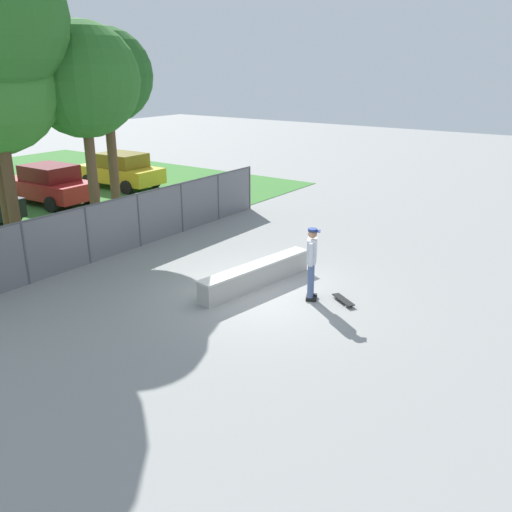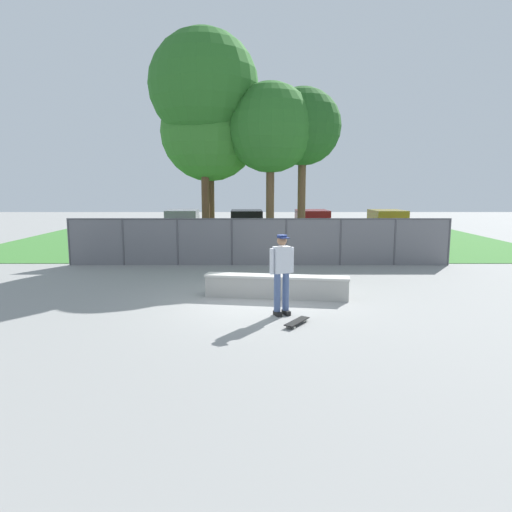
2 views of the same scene
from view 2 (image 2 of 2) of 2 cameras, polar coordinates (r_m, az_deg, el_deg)
ground_plane at (r=11.67m, az=0.43°, el=-5.79°), size 80.00×80.00×0.00m
grass_strip at (r=27.27m, az=0.11°, el=2.60°), size 26.06×20.00×0.02m
concrete_ledge at (r=12.10m, az=2.41°, el=-3.80°), size 3.81×1.03×0.60m
skateboarder at (r=10.37m, az=3.09°, el=-1.82°), size 0.55×0.39×1.84m
skateboard at (r=9.87m, az=4.98°, el=-8.11°), size 0.60×0.78×0.09m
chainlink_fence at (r=16.93m, az=0.25°, el=2.02°), size 14.13×0.07×1.75m
tree_near_left at (r=19.06m, az=-6.64°, el=20.18°), size 4.26×4.26×8.89m
tree_near_right at (r=19.38m, az=-5.91°, el=15.00°), size 3.96×3.96×7.05m
tree_mid at (r=18.34m, az=1.67°, el=15.54°), size 3.43×3.43×6.85m
tree_far at (r=18.93m, az=5.68°, el=15.56°), size 3.04×3.04×6.76m
car_silver at (r=24.72m, az=-9.18°, el=3.78°), size 2.12×4.25×1.66m
car_black at (r=24.14m, az=-1.30°, el=3.77°), size 2.12×4.25×1.66m
car_red at (r=24.45m, az=6.80°, el=3.78°), size 2.12×4.25×1.66m
car_yellow at (r=25.25m, az=15.76°, el=3.67°), size 2.12×4.25×1.66m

